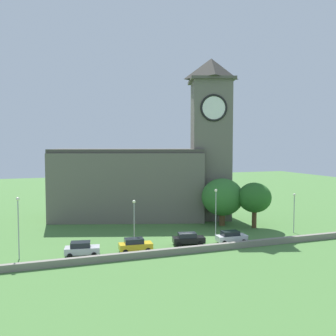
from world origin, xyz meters
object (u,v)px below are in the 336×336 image
(church, at_px, (152,171))
(tree_riverside_west, at_px, (222,197))
(car_silver, at_px, (82,249))
(car_yellow, at_px, (135,245))
(streetlamp_west_mid, at_px, (134,215))
(streetlamp_central, at_px, (216,206))
(car_white, at_px, (231,237))
(car_black, at_px, (188,239))
(streetlamp_west_end, at_px, (18,218))
(tree_churchyard, at_px, (255,198))
(streetlamp_east_mid, at_px, (294,206))

(church, distance_m, tree_riverside_west, 14.63)
(car_silver, bearing_deg, car_yellow, -4.25)
(streetlamp_west_mid, xyz_separation_m, streetlamp_central, (12.22, -0.75, 0.64))
(tree_riverside_west, bearing_deg, car_silver, -157.99)
(car_white, bearing_deg, church, 104.74)
(car_black, distance_m, streetlamp_west_end, 22.59)
(car_silver, bearing_deg, streetlamp_west_mid, 18.89)
(car_black, bearing_deg, tree_churchyard, 23.28)
(car_silver, distance_m, streetlamp_central, 20.20)
(tree_churchyard, bearing_deg, streetlamp_west_end, -171.36)
(streetlamp_central, height_order, tree_riverside_west, tree_riverside_west)
(tree_churchyard, bearing_deg, car_silver, -167.16)
(car_yellow, relative_size, tree_riverside_west, 0.55)
(car_white, distance_m, streetlamp_west_end, 28.74)
(car_white, relative_size, streetlamp_west_end, 0.59)
(car_black, distance_m, car_white, 6.29)
(tree_churchyard, bearing_deg, tree_riverside_west, 140.76)
(church, distance_m, car_black, 21.54)
(streetlamp_west_mid, height_order, tree_riverside_west, tree_riverside_west)
(car_black, distance_m, tree_churchyard, 16.49)
(streetlamp_west_mid, relative_size, streetlamp_central, 0.85)
(church, bearing_deg, streetlamp_east_mid, -46.51)
(streetlamp_central, distance_m, tree_churchyard, 10.84)
(car_yellow, xyz_separation_m, car_white, (14.11, -0.18, -0.04))
(car_black, bearing_deg, streetlamp_central, 15.87)
(church, xyz_separation_m, tree_churchyard, (13.96, -13.60, -3.99))
(tree_riverside_west, bearing_deg, streetlamp_east_mid, -46.87)
(church, relative_size, car_black, 7.43)
(car_silver, bearing_deg, church, 52.77)
(car_black, height_order, streetlamp_west_end, streetlamp_west_end)
(car_yellow, height_order, tree_riverside_west, tree_riverside_west)
(car_silver, relative_size, car_yellow, 1.03)
(car_yellow, distance_m, car_black, 7.97)
(streetlamp_east_mid, xyz_separation_m, tree_riverside_west, (-8.19, 8.75, 0.67))
(car_yellow, relative_size, streetlamp_west_end, 0.58)
(car_silver, height_order, car_white, car_silver)
(car_yellow, bearing_deg, streetlamp_central, 10.19)
(car_black, xyz_separation_m, streetlamp_west_end, (-22.18, 0.70, 4.21))
(streetlamp_central, bearing_deg, car_silver, -174.76)
(streetlamp_central, xyz_separation_m, tree_churchyard, (9.67, 4.89, 0.14))
(streetlamp_west_mid, bearing_deg, car_silver, -161.11)
(car_silver, distance_m, car_white, 20.95)
(streetlamp_east_mid, bearing_deg, car_yellow, -175.86)
(car_black, bearing_deg, streetlamp_east_mid, 3.13)
(car_yellow, distance_m, streetlamp_west_mid, 4.63)
(church, height_order, car_black, church)
(car_silver, relative_size, car_black, 0.98)
(tree_riverside_west, bearing_deg, church, 133.79)
(car_black, distance_m, tree_riverside_west, 14.83)
(car_black, height_order, car_white, car_white)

